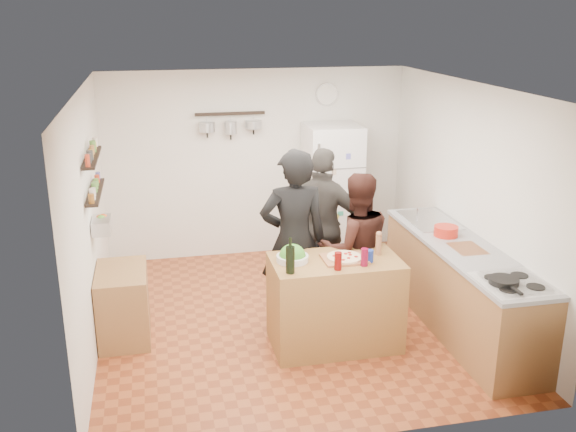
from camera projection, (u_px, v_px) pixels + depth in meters
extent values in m
plane|color=brown|center=(290.00, 319.00, 7.00)|extent=(4.20, 4.20, 0.00)
plane|color=white|center=(290.00, 87.00, 6.23)|extent=(4.20, 4.20, 0.00)
plane|color=silver|center=(257.00, 164.00, 8.57)|extent=(4.00, 0.00, 4.00)
plane|color=silver|center=(89.00, 223.00, 6.21)|extent=(0.00, 4.20, 4.20)
plane|color=silver|center=(468.00, 198.00, 7.01)|extent=(0.00, 4.20, 4.20)
cube|color=olive|center=(335.00, 302.00, 6.34)|extent=(1.25, 0.72, 0.91)
cube|color=#955936|center=(344.00, 259.00, 6.20)|extent=(0.42, 0.34, 0.02)
cylinder|color=beige|center=(344.00, 257.00, 6.19)|extent=(0.34, 0.34, 0.02)
cylinder|color=silver|center=(292.00, 258.00, 6.16)|extent=(0.31, 0.31, 0.06)
cylinder|color=black|center=(290.00, 260.00, 5.86)|extent=(0.08, 0.08, 0.25)
cylinder|color=#5A0807|center=(338.00, 261.00, 5.95)|extent=(0.07, 0.07, 0.17)
cylinder|color=maroon|center=(364.00, 257.00, 6.04)|extent=(0.07, 0.07, 0.17)
cylinder|color=#8E5C3B|center=(379.00, 245.00, 6.31)|extent=(0.06, 0.06, 0.19)
cylinder|color=navy|center=(370.00, 256.00, 6.13)|extent=(0.07, 0.07, 0.12)
imported|color=black|center=(294.00, 240.00, 6.57)|extent=(0.70, 0.46, 1.92)
imported|color=black|center=(356.00, 249.00, 6.71)|extent=(0.81, 0.63, 1.65)
imported|color=#2E2B29|center=(323.00, 227.00, 7.21)|extent=(1.12, 0.93, 1.79)
cube|color=#9E7042|center=(460.00, 288.00, 6.69)|extent=(0.63, 2.63, 0.90)
cube|color=white|center=(514.00, 284.00, 5.66)|extent=(0.60, 0.62, 0.02)
cylinder|color=black|center=(504.00, 281.00, 5.63)|extent=(0.26, 0.26, 0.05)
cube|color=silver|center=(429.00, 221.00, 7.34)|extent=(0.50, 0.80, 0.03)
cube|color=#935935|center=(467.00, 249.00, 6.48)|extent=(0.30, 0.40, 0.02)
cylinder|color=red|center=(446.00, 231.00, 6.82)|extent=(0.26, 0.26, 0.11)
cube|color=white|center=(332.00, 192.00, 8.54)|extent=(0.70, 0.68, 1.80)
cylinder|color=silver|center=(327.00, 94.00, 8.46)|extent=(0.30, 0.03, 0.30)
cube|color=black|center=(95.00, 192.00, 6.34)|extent=(0.12, 1.00, 0.02)
cube|color=black|center=(92.00, 157.00, 6.23)|extent=(0.12, 1.00, 0.02)
cube|color=silver|center=(102.00, 225.00, 6.45)|extent=(0.18, 0.35, 0.14)
cube|color=olive|center=(123.00, 304.00, 6.52)|extent=(0.50, 0.80, 0.73)
cube|color=black|center=(230.00, 114.00, 8.19)|extent=(0.90, 0.04, 0.04)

